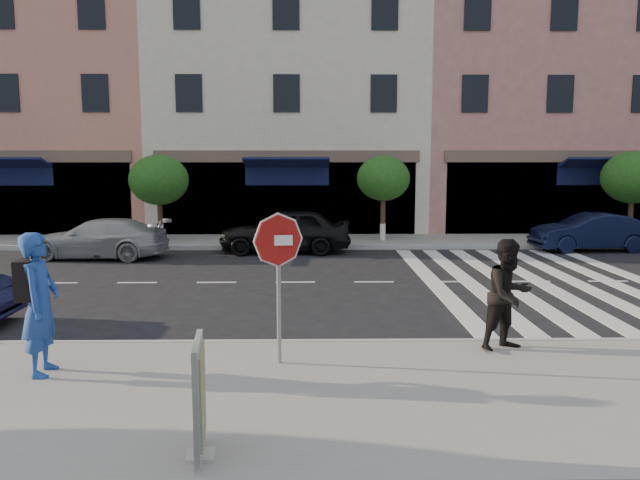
% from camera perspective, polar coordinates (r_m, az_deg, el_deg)
% --- Properties ---
extents(ground, '(120.00, 120.00, 0.00)m').
position_cam_1_polar(ground, '(11.95, -2.70, -7.78)').
color(ground, black).
rests_on(ground, ground).
extents(sidewalk_near, '(60.00, 4.50, 0.15)m').
position_cam_1_polar(sidewalk_near, '(8.38, -3.51, -14.18)').
color(sidewalk_near, gray).
rests_on(sidewalk_near, ground).
extents(sidewalk_far, '(60.00, 3.00, 0.15)m').
position_cam_1_polar(sidewalk_far, '(22.73, -1.86, -0.13)').
color(sidewalk_far, gray).
rests_on(sidewalk_far, ground).
extents(building_west_mid, '(10.00, 9.00, 14.00)m').
position_cam_1_polar(building_west_mid, '(30.93, -23.25, 14.23)').
color(building_west_mid, tan).
rests_on(building_west_mid, ground).
extents(building_centre, '(11.00, 9.00, 11.00)m').
position_cam_1_polar(building_centre, '(28.61, -2.73, 12.38)').
color(building_centre, beige).
rests_on(building_centre, ground).
extents(building_east_mid, '(13.00, 9.00, 13.00)m').
position_cam_1_polar(building_east_mid, '(30.78, 20.87, 13.44)').
color(building_east_mid, tan).
rests_on(building_east_mid, ground).
extents(street_tree_wb, '(2.10, 2.10, 3.06)m').
position_cam_1_polar(street_tree_wb, '(22.96, -14.52, 5.30)').
color(street_tree_wb, '#473323').
rests_on(street_tree_wb, sidewalk_far).
extents(street_tree_c, '(1.90, 1.90, 3.04)m').
position_cam_1_polar(street_tree_c, '(22.48, 5.82, 5.59)').
color(street_tree_c, '#473323').
rests_on(street_tree_c, sidewalk_far).
extents(street_tree_ea, '(2.20, 2.20, 3.19)m').
position_cam_1_polar(street_tree_ea, '(25.17, 26.70, 5.11)').
color(street_tree_ea, '#473323').
rests_on(street_tree_ea, sidewalk_far).
extents(stop_sign, '(0.79, 0.13, 2.24)m').
position_cam_1_polar(stop_sign, '(9.01, -3.83, -1.24)').
color(stop_sign, gray).
rests_on(stop_sign, sidewalk_near).
extents(photographer, '(0.53, 0.76, 2.01)m').
position_cam_1_polar(photographer, '(9.53, -24.19, -5.34)').
color(photographer, navy).
rests_on(photographer, sidewalk_near).
extents(walker, '(1.06, 0.97, 1.76)m').
position_cam_1_polar(walker, '(10.24, 16.88, -4.82)').
color(walker, black).
rests_on(walker, sidewalk_near).
extents(poster_board, '(0.31, 0.81, 1.23)m').
position_cam_1_polar(poster_board, '(6.59, -10.96, -14.25)').
color(poster_board, beige).
rests_on(poster_board, sidewalk_near).
extents(car_far_left, '(4.38, 2.05, 1.24)m').
position_cam_1_polar(car_far_left, '(20.60, -19.62, 0.12)').
color(car_far_left, '#9B9BA0').
rests_on(car_far_left, ground).
extents(car_far_mid, '(4.31, 1.77, 1.46)m').
position_cam_1_polar(car_far_mid, '(20.57, -3.23, 0.87)').
color(car_far_mid, black).
rests_on(car_far_mid, ground).
extents(car_far_right, '(3.92, 1.56, 1.27)m').
position_cam_1_polar(car_far_right, '(22.81, 23.50, 0.67)').
color(car_far_right, black).
rests_on(car_far_right, ground).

